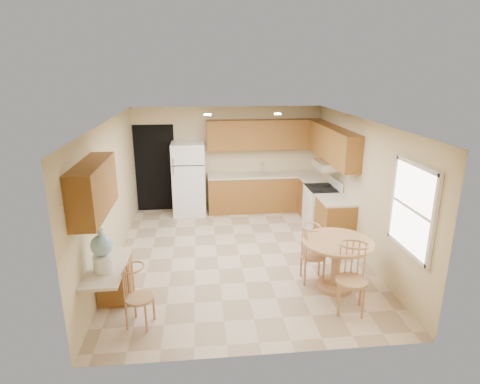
{
  "coord_description": "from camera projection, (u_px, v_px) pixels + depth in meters",
  "views": [
    {
      "loc": [
        -0.69,
        -6.8,
        3.36
      ],
      "look_at": [
        0.05,
        0.3,
        1.15
      ],
      "focal_mm": 30.0,
      "sensor_mm": 36.0,
      "label": 1
    }
  ],
  "objects": [
    {
      "name": "dining_table",
      "position": [
        336.0,
        257.0,
        6.27
      ],
      "size": [
        1.09,
        1.09,
        0.81
      ],
      "rotation": [
        0.0,
        0.0,
        -0.08
      ],
      "color": "tan",
      "rests_on": "floor"
    },
    {
      "name": "counter_back",
      "position": [
        265.0,
        175.0,
        9.67
      ],
      "size": [
        2.75,
        0.63,
        0.04
      ],
      "primitive_type": "cube",
      "color": "beige",
      "rests_on": "base_cab_back"
    },
    {
      "name": "chair_desk",
      "position": [
        138.0,
        294.0,
        5.26
      ],
      "size": [
        0.38,
        0.49,
        0.86
      ],
      "rotation": [
        0.0,
        0.0,
        -1.85
      ],
      "color": "tan",
      "rests_on": "floor"
    },
    {
      "name": "counter_right_a",
      "position": [
        315.0,
        180.0,
        9.22
      ],
      "size": [
        0.63,
        0.59,
        0.04
      ],
      "primitive_type": "cube",
      "color": "beige",
      "rests_on": "base_cab_right_a"
    },
    {
      "name": "upper_cab_left",
      "position": [
        93.0,
        189.0,
        5.25
      ],
      "size": [
        0.33,
        1.4,
        0.7
      ],
      "primitive_type": "cube",
      "color": "brown",
      "rests_on": "wall_left"
    },
    {
      "name": "base_cab_right_b",
      "position": [
        334.0,
        222.0,
        7.97
      ],
      "size": [
        0.6,
        0.8,
        0.87
      ],
      "primitive_type": "cube",
      "color": "brown",
      "rests_on": "floor"
    },
    {
      "name": "wall_front",
      "position": [
        264.0,
        263.0,
        4.54
      ],
      "size": [
        4.5,
        0.02,
        2.5
      ],
      "primitive_type": "cube",
      "color": "#C5B585",
      "rests_on": "floor"
    },
    {
      "name": "desk_pedestal",
      "position": [
        115.0,
        279.0,
        5.96
      ],
      "size": [
        0.48,
        0.42,
        0.72
      ],
      "primitive_type": "cube",
      "color": "brown",
      "rests_on": "floor"
    },
    {
      "name": "stove",
      "position": [
        322.0,
        207.0,
        8.7
      ],
      "size": [
        0.65,
        0.76,
        1.09
      ],
      "color": "white",
      "rests_on": "floor"
    },
    {
      "name": "range_hood",
      "position": [
        328.0,
        165.0,
        8.42
      ],
      "size": [
        0.5,
        0.76,
        0.14
      ],
      "primitive_type": "cube",
      "color": "silver",
      "rests_on": "upper_cab_right"
    },
    {
      "name": "ceiling",
      "position": [
        239.0,
        121.0,
        6.78
      ],
      "size": [
        4.5,
        5.5,
        0.02
      ],
      "primitive_type": "cube",
      "color": "white",
      "rests_on": "wall_back"
    },
    {
      "name": "chair_table_b",
      "position": [
        355.0,
        275.0,
        5.53
      ],
      "size": [
        0.45,
        0.48,
        1.02
      ],
      "rotation": [
        0.0,
        0.0,
        2.85
      ],
      "color": "tan",
      "rests_on": "floor"
    },
    {
      "name": "chair_table_a",
      "position": [
        315.0,
        251.0,
        6.37
      ],
      "size": [
        0.42,
        0.55,
        0.96
      ],
      "rotation": [
        0.0,
        0.0,
        -1.63
      ],
      "color": "tan",
      "rests_on": "floor"
    },
    {
      "name": "sink",
      "position": [
        264.0,
        174.0,
        9.67
      ],
      "size": [
        0.78,
        0.44,
        0.01
      ],
      "primitive_type": "cube",
      "color": "silver",
      "rests_on": "counter_back"
    },
    {
      "name": "wall_back",
      "position": [
        228.0,
        159.0,
        9.77
      ],
      "size": [
        4.5,
        0.02,
        2.5
      ],
      "primitive_type": "cube",
      "color": "#C5B585",
      "rests_on": "floor"
    },
    {
      "name": "can_light_b",
      "position": [
        278.0,
        114.0,
        8.02
      ],
      "size": [
        0.14,
        0.14,
        0.02
      ],
      "primitive_type": "cylinder",
      "color": "white",
      "rests_on": "ceiling"
    },
    {
      "name": "counter_right_b",
      "position": [
        336.0,
        200.0,
        7.83
      ],
      "size": [
        0.63,
        0.8,
        0.04
      ],
      "primitive_type": "cube",
      "color": "beige",
      "rests_on": "base_cab_right_b"
    },
    {
      "name": "upper_cab_right",
      "position": [
        333.0,
        144.0,
        8.33
      ],
      "size": [
        0.33,
        2.42,
        0.7
      ],
      "primitive_type": "cube",
      "color": "brown",
      "rests_on": "wall_right"
    },
    {
      "name": "refrigerator",
      "position": [
        189.0,
        179.0,
        9.45
      ],
      "size": [
        0.76,
        0.74,
        1.72
      ],
      "color": "white",
      "rests_on": "floor"
    },
    {
      "name": "wall_right",
      "position": [
        360.0,
        188.0,
        7.38
      ],
      "size": [
        0.02,
        5.5,
        2.5
      ],
      "primitive_type": "cube",
      "color": "#C5B585",
      "rests_on": "floor"
    },
    {
      "name": "base_cab_back",
      "position": [
        264.0,
        193.0,
        9.81
      ],
      "size": [
        2.75,
        0.6,
        0.87
      ],
      "primitive_type": "cube",
      "color": "brown",
      "rests_on": "floor"
    },
    {
      "name": "wall_left",
      "position": [
        110.0,
        196.0,
        6.93
      ],
      "size": [
        0.02,
        5.5,
        2.5
      ],
      "primitive_type": "cube",
      "color": "#C5B585",
      "rests_on": "floor"
    },
    {
      "name": "can_light_a",
      "position": [
        208.0,
        115.0,
        7.88
      ],
      "size": [
        0.14,
        0.14,
        0.02
      ],
      "primitive_type": "cylinder",
      "color": "white",
      "rests_on": "ceiling"
    },
    {
      "name": "floor",
      "position": [
        239.0,
        255.0,
        7.52
      ],
      "size": [
        5.5,
        5.5,
        0.0
      ],
      "primitive_type": "plane",
      "color": "#C9AF92",
      "rests_on": "ground"
    },
    {
      "name": "water_crock",
      "position": [
        102.0,
        252.0,
        5.28
      ],
      "size": [
        0.29,
        0.29,
        0.6
      ],
      "color": "white",
      "rests_on": "desk_top"
    },
    {
      "name": "upper_cab_back",
      "position": [
        265.0,
        135.0,
        9.52
      ],
      "size": [
        2.75,
        0.33,
        0.7
      ],
      "primitive_type": "cube",
      "color": "brown",
      "rests_on": "wall_back"
    },
    {
      "name": "doorway",
      "position": [
        155.0,
        168.0,
        9.64
      ],
      "size": [
        0.9,
        0.02,
        2.1
      ],
      "primitive_type": "cube",
      "color": "black",
      "rests_on": "floor"
    },
    {
      "name": "desk_top",
      "position": [
        107.0,
        267.0,
        5.49
      ],
      "size": [
        0.5,
        1.2,
        0.04
      ],
      "primitive_type": "cube",
      "color": "beige",
      "rests_on": "desk_pedestal"
    },
    {
      "name": "base_cab_right_a",
      "position": [
        314.0,
        199.0,
        9.35
      ],
      "size": [
        0.6,
        0.59,
        0.87
      ],
      "primitive_type": "cube",
      "color": "brown",
      "rests_on": "floor"
    },
    {
      "name": "window",
      "position": [
        413.0,
        209.0,
        5.54
      ],
      "size": [
        0.06,
        1.12,
        1.3
      ],
      "color": "white",
      "rests_on": "wall_right"
    }
  ]
}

